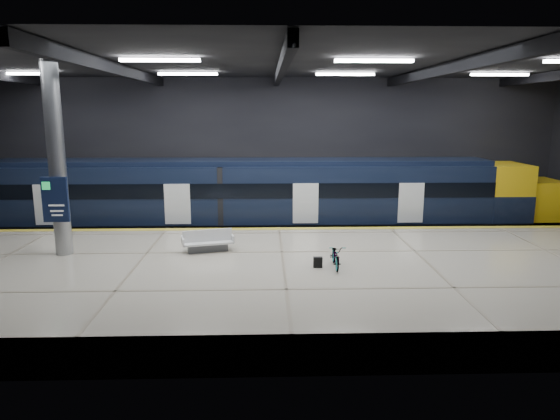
{
  "coord_description": "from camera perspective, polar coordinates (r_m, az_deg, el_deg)",
  "views": [
    {
      "loc": [
        -0.61,
        -18.92,
        6.23
      ],
      "look_at": [
        0.01,
        1.5,
        2.2
      ],
      "focal_mm": 32.0,
      "sensor_mm": 36.0,
      "label": 1
    }
  ],
  "objects": [
    {
      "name": "safety_strip",
      "position": [
        22.28,
        -0.12,
        -2.14
      ],
      "size": [
        30.0,
        0.4,
        0.01
      ],
      "primitive_type": "cube",
      "color": "gold",
      "rests_on": "platform"
    },
    {
      "name": "info_column",
      "position": [
        19.44,
        -24.16,
        4.97
      ],
      "size": [
        0.9,
        0.78,
        6.9
      ],
      "color": "#9EA0A5",
      "rests_on": "platform"
    },
    {
      "name": "train",
      "position": [
        24.78,
        -0.1,
        1.47
      ],
      "size": [
        29.4,
        2.84,
        3.79
      ],
      "color": "black",
      "rests_on": "ground"
    },
    {
      "name": "room_shell",
      "position": [
        18.94,
        0.11,
        9.61
      ],
      "size": [
        30.1,
        16.1,
        8.05
      ],
      "color": "black",
      "rests_on": "ground"
    },
    {
      "name": "bench",
      "position": [
        18.86,
        -8.27,
        -3.82
      ],
      "size": [
        2.02,
        1.22,
        0.83
      ],
      "rotation": [
        0.0,
        0.0,
        0.25
      ],
      "color": "#595B60",
      "rests_on": "platform"
    },
    {
      "name": "ground",
      "position": [
        19.93,
        0.11,
        -7.06
      ],
      "size": [
        30.0,
        30.0,
        0.0
      ],
      "primitive_type": "plane",
      "color": "black",
      "rests_on": "ground"
    },
    {
      "name": "rails",
      "position": [
        25.19,
        -0.29,
        -2.97
      ],
      "size": [
        30.0,
        1.52,
        0.16
      ],
      "color": "gray",
      "rests_on": "ground"
    },
    {
      "name": "platform",
      "position": [
        17.39,
        0.37,
        -7.91
      ],
      "size": [
        30.0,
        11.0,
        1.1
      ],
      "primitive_type": "cube",
      "color": "#B6B09A",
      "rests_on": "ground"
    },
    {
      "name": "pannier_bag",
      "position": [
        16.85,
        4.34,
        -5.97
      ],
      "size": [
        0.3,
        0.19,
        0.35
      ],
      "primitive_type": "cube",
      "rotation": [
        0.0,
        0.0,
        -0.02
      ],
      "color": "black",
      "rests_on": "platform"
    },
    {
      "name": "bicycle",
      "position": [
        16.86,
        6.39,
        -5.2
      ],
      "size": [
        0.56,
        1.53,
        0.8
      ],
      "primitive_type": "imported",
      "rotation": [
        0.0,
        0.0,
        -0.02
      ],
      "color": "#99999E",
      "rests_on": "platform"
    }
  ]
}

